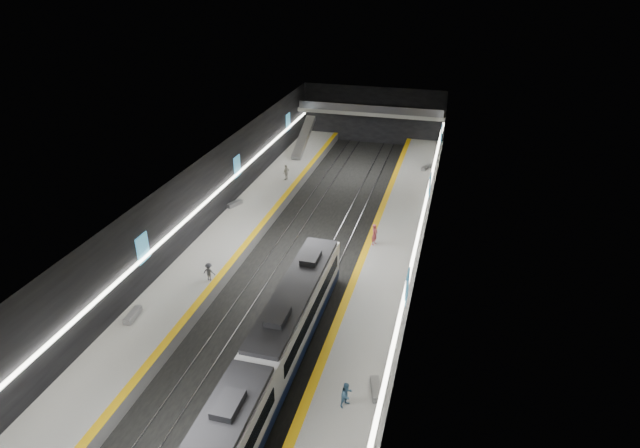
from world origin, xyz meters
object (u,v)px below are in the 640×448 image
(passenger_right_b, at_px, (347,395))
(escalator, at_px, (304,137))
(train, at_px, (257,382))
(bench_left_far, at_px, (235,204))
(passenger_right_a, at_px, (375,235))
(passenger_left_a, at_px, (286,172))
(bench_right_near, at_px, (376,389))
(bench_left_near, at_px, (133,315))
(bench_right_far, at_px, (426,168))
(passenger_left_b, at_px, (209,272))

(passenger_right_b, bearing_deg, escalator, 53.17)
(train, distance_m, bench_left_far, 27.25)
(passenger_right_a, relative_size, passenger_left_a, 1.08)
(bench_left_far, distance_m, passenger_right_a, 15.97)
(bench_right_near, xyz_separation_m, passenger_left_a, (-15.66, 30.38, 0.69))
(passenger_right_a, bearing_deg, bench_left_near, 154.84)
(bench_left_near, distance_m, passenger_right_a, 21.23)
(bench_left_far, xyz_separation_m, passenger_right_a, (15.35, -4.33, 0.77))
(escalator, distance_m, passenger_right_a, 26.24)
(bench_left_near, height_order, passenger_left_a, passenger_left_a)
(train, distance_m, passenger_left_a, 33.85)
(passenger_right_b, bearing_deg, bench_right_far, 31.78)
(escalator, distance_m, bench_left_far, 18.42)
(passenger_right_b, bearing_deg, train, 131.78)
(escalator, relative_size, passenger_right_b, 4.91)
(passenger_left_b, bearing_deg, bench_right_far, -115.90)
(passenger_right_a, bearing_deg, train, -170.45)
(bench_right_near, distance_m, passenger_right_b, 2.15)
(passenger_left_a, bearing_deg, escalator, -157.56)
(train, relative_size, bench_right_far, 16.69)
(passenger_right_a, xyz_separation_m, passenger_left_a, (-12.43, 12.50, -0.07))
(train, distance_m, passenger_left_b, 13.68)
(train, distance_m, bench_left_near, 12.47)
(bench_left_far, xyz_separation_m, passenger_left_a, (2.92, 8.16, 0.69))
(passenger_right_a, bearing_deg, bench_right_near, -150.75)
(train, xyz_separation_m, bench_right_far, (6.19, 40.23, -0.98))
(escalator, distance_m, bench_left_near, 37.86)
(bench_right_near, relative_size, bench_right_far, 1.04)
(passenger_right_a, distance_m, passenger_left_b, 14.88)
(train, distance_m, passenger_right_a, 20.39)
(escalator, relative_size, bench_left_near, 4.24)
(bench_right_far, relative_size, passenger_right_b, 1.10)
(passenger_left_b, bearing_deg, bench_left_near, 62.74)
(bench_left_near, height_order, passenger_left_b, passenger_left_b)
(passenger_left_a, bearing_deg, train, 32.79)
(bench_right_far, height_order, passenger_right_b, passenger_right_b)
(escalator, xyz_separation_m, passenger_right_b, (15.13, -41.92, -1.09))
(train, xyz_separation_m, passenger_right_a, (3.35, 20.11, -0.21))
(passenger_left_b, bearing_deg, train, 127.79)
(train, distance_m, escalator, 43.84)
(escalator, relative_size, passenger_right_a, 4.05)
(bench_right_far, bearing_deg, passenger_right_b, -67.53)
(bench_left_near, distance_m, passenger_right_b, 17.08)
(bench_left_far, bearing_deg, passenger_right_a, 7.12)
(passenger_left_a, height_order, passenger_left_b, passenger_left_a)
(passenger_right_b, bearing_deg, bench_left_near, 109.34)
(train, xyz_separation_m, escalator, (-10.00, 42.68, 0.70))
(escalator, xyz_separation_m, bench_right_far, (16.19, -2.45, -1.68))
(passenger_right_b, bearing_deg, passenger_left_b, 86.39)
(passenger_right_a, height_order, passenger_left_b, passenger_right_a)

